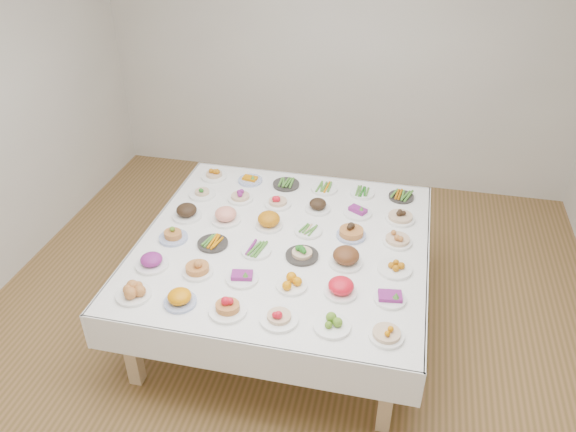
% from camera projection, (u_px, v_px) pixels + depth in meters
% --- Properties ---
extents(room_envelope, '(5.02, 5.02, 2.81)m').
position_uv_depth(room_envelope, '(285.00, 108.00, 3.48)').
color(room_envelope, olive).
rests_on(room_envelope, ground).
extents(display_table, '(2.11, 2.11, 0.75)m').
position_uv_depth(display_table, '(284.00, 249.00, 4.19)').
color(display_table, white).
rests_on(display_table, ground).
extents(dish_0, '(0.23, 0.23, 0.11)m').
position_uv_depth(dish_0, '(133.00, 290.00, 3.61)').
color(dish_0, white).
rests_on(dish_0, display_table).
extents(dish_1, '(0.21, 0.21, 0.12)m').
position_uv_depth(dish_1, '(180.00, 297.00, 3.55)').
color(dish_1, '#4C66B2').
rests_on(dish_1, display_table).
extents(dish_2, '(0.24, 0.24, 0.14)m').
position_uv_depth(dish_2, '(227.00, 304.00, 3.48)').
color(dish_2, white).
rests_on(dish_2, display_table).
extents(dish_3, '(0.24, 0.24, 0.14)m').
position_uv_depth(dish_3, '(279.00, 313.00, 3.41)').
color(dish_3, white).
rests_on(dish_3, display_table).
extents(dish_4, '(0.22, 0.22, 0.09)m').
position_uv_depth(dish_4, '(332.00, 323.00, 3.38)').
color(dish_4, white).
rests_on(dish_4, display_table).
extents(dish_5, '(0.21, 0.21, 0.12)m').
position_uv_depth(dish_5, '(387.00, 331.00, 3.30)').
color(dish_5, white).
rests_on(dish_5, display_table).
extents(dish_6, '(0.23, 0.23, 0.13)m').
position_uv_depth(dish_6, '(151.00, 259.00, 3.87)').
color(dish_6, white).
rests_on(dish_6, display_table).
extents(dish_7, '(0.22, 0.21, 0.13)m').
position_uv_depth(dish_7, '(197.00, 266.00, 3.80)').
color(dish_7, white).
rests_on(dish_7, display_table).
extents(dish_8, '(0.22, 0.22, 0.09)m').
position_uv_depth(dish_8, '(242.00, 276.00, 3.76)').
color(dish_8, white).
rests_on(dish_8, display_table).
extents(dish_9, '(0.21, 0.21, 0.10)m').
position_uv_depth(dish_9, '(292.00, 282.00, 3.69)').
color(dish_9, white).
rests_on(dish_9, display_table).
extents(dish_10, '(0.22, 0.22, 0.12)m').
position_uv_depth(dish_10, '(341.00, 287.00, 3.63)').
color(dish_10, white).
rests_on(dish_10, display_table).
extents(dish_11, '(0.20, 0.20, 0.09)m').
position_uv_depth(dish_11, '(390.00, 296.00, 3.58)').
color(dish_11, white).
rests_on(dish_11, display_table).
extents(dish_12, '(0.21, 0.21, 0.12)m').
position_uv_depth(dish_12, '(173.00, 233.00, 4.14)').
color(dish_12, '#4C66B2').
rests_on(dish_12, display_table).
extents(dish_13, '(0.22, 0.22, 0.05)m').
position_uv_depth(dish_13, '(213.00, 242.00, 4.10)').
color(dish_13, '#2B2926').
rests_on(dish_13, display_table).
extents(dish_14, '(0.21, 0.21, 0.06)m').
position_uv_depth(dish_14, '(256.00, 249.00, 4.02)').
color(dish_14, white).
rests_on(dish_14, display_table).
extents(dish_15, '(0.23, 0.23, 0.13)m').
position_uv_depth(dish_15, '(302.00, 250.00, 3.96)').
color(dish_15, '#2B2926').
rests_on(dish_15, display_table).
extents(dish_16, '(0.24, 0.24, 0.14)m').
position_uv_depth(dish_16, '(346.00, 256.00, 3.89)').
color(dish_16, white).
rests_on(dish_16, display_table).
extents(dish_17, '(0.23, 0.23, 0.09)m').
position_uv_depth(dish_17, '(395.00, 266.00, 3.84)').
color(dish_17, white).
rests_on(dish_17, display_table).
extents(dish_18, '(0.23, 0.23, 0.14)m').
position_uv_depth(dish_18, '(187.00, 210.00, 4.39)').
color(dish_18, white).
rests_on(dish_18, display_table).
extents(dish_19, '(0.23, 0.23, 0.13)m').
position_uv_depth(dish_19, '(226.00, 215.00, 4.34)').
color(dish_19, white).
rests_on(dish_19, display_table).
extents(dish_20, '(0.21, 0.21, 0.13)m').
position_uv_depth(dish_20, '(269.00, 220.00, 4.28)').
color(dish_20, white).
rests_on(dish_20, display_table).
extents(dish_21, '(0.21, 0.21, 0.05)m').
position_uv_depth(dish_21, '(308.00, 230.00, 4.24)').
color(dish_21, white).
rests_on(dish_21, display_table).
extents(dish_22, '(0.22, 0.22, 0.13)m').
position_uv_depth(dish_22, '(351.00, 230.00, 4.17)').
color(dish_22, '#4C66B2').
rests_on(dish_22, display_table).
extents(dish_23, '(0.23, 0.23, 0.13)m').
position_uv_depth(dish_23, '(398.00, 236.00, 4.10)').
color(dish_23, white).
rests_on(dish_23, display_table).
extents(dish_24, '(0.22, 0.22, 0.11)m').
position_uv_depth(dish_24, '(202.00, 191.00, 4.68)').
color(dish_24, white).
rests_on(dish_24, display_table).
extents(dish_25, '(0.20, 0.20, 0.10)m').
position_uv_depth(dish_25, '(240.00, 195.00, 4.62)').
color(dish_25, white).
rests_on(dish_25, display_table).
extents(dish_26, '(0.23, 0.23, 0.13)m').
position_uv_depth(dish_26, '(278.00, 199.00, 4.54)').
color(dish_26, white).
rests_on(dish_26, display_table).
extents(dish_27, '(0.20, 0.20, 0.11)m').
position_uv_depth(dish_27, '(318.00, 205.00, 4.49)').
color(dish_27, white).
rests_on(dish_27, display_table).
extents(dish_28, '(0.22, 0.22, 0.08)m').
position_uv_depth(dish_28, '(358.00, 211.00, 4.45)').
color(dish_28, white).
rests_on(dish_28, display_table).
extents(dish_29, '(0.24, 0.24, 0.13)m').
position_uv_depth(dish_29, '(401.00, 214.00, 4.35)').
color(dish_29, white).
rests_on(dish_29, display_table).
extents(dish_30, '(0.22, 0.22, 0.12)m').
position_uv_depth(dish_30, '(214.00, 172.00, 4.93)').
color(dish_30, white).
rests_on(dish_30, display_table).
extents(dish_31, '(0.21, 0.21, 0.08)m').
position_uv_depth(dish_31, '(250.00, 179.00, 4.88)').
color(dish_31, '#4C66B2').
rests_on(dish_31, display_table).
extents(dish_32, '(0.23, 0.23, 0.06)m').
position_uv_depth(dish_32, '(286.00, 183.00, 4.83)').
color(dish_32, '#2B2926').
rests_on(dish_32, display_table).
extents(dish_33, '(0.22, 0.22, 0.05)m').
position_uv_depth(dish_33, '(324.00, 188.00, 4.77)').
color(dish_33, white).
rests_on(dish_33, display_table).
extents(dish_34, '(0.20, 0.20, 0.05)m').
position_uv_depth(dish_34, '(362.00, 193.00, 4.71)').
color(dish_34, white).
rests_on(dish_34, display_table).
extents(dish_35, '(0.20, 0.20, 0.05)m').
position_uv_depth(dish_35, '(401.00, 196.00, 4.66)').
color(dish_35, '#2B2926').
rests_on(dish_35, display_table).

